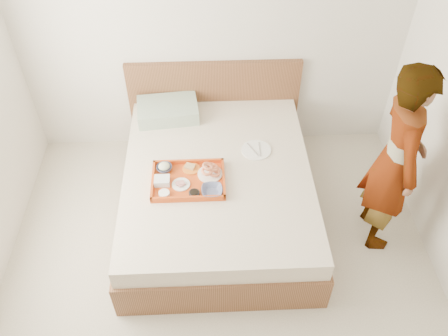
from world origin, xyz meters
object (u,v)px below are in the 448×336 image
bed (218,191)px  dinner_plate (256,150)px  person (396,161)px  tray (188,180)px

bed → dinner_plate: bearing=32.9°
bed → person: 1.48m
dinner_plate → person: size_ratio=0.15×
tray → dinner_plate: size_ratio=2.29×
bed → dinner_plate: (0.34, 0.22, 0.27)m
person → dinner_plate: bearing=66.7°
tray → person: 1.61m
tray → dinner_plate: (0.58, 0.35, -0.02)m
tray → dinner_plate: bearing=31.1°
bed → person: size_ratio=1.19×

